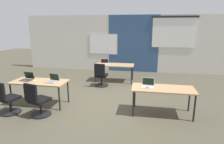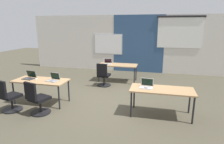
# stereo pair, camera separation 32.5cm
# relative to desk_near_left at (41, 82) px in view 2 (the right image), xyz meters

# --- Properties ---
(ground_plane) EXTENTS (24.00, 24.00, 0.00)m
(ground_plane) POSITION_rel_desk_near_left_xyz_m (1.75, 0.60, -0.66)
(ground_plane) COLOR #4C4738
(back_wall_assembly) EXTENTS (10.00, 0.27, 2.80)m
(back_wall_assembly) POSITION_rel_desk_near_left_xyz_m (1.78, 4.80, 0.75)
(back_wall_assembly) COLOR silver
(back_wall_assembly) RESTS_ON ground
(desk_near_left) EXTENTS (1.60, 0.70, 0.72)m
(desk_near_left) POSITION_rel_desk_near_left_xyz_m (0.00, 0.00, 0.00)
(desk_near_left) COLOR tan
(desk_near_left) RESTS_ON ground
(desk_near_right) EXTENTS (1.60, 0.70, 0.72)m
(desk_near_right) POSITION_rel_desk_near_left_xyz_m (3.50, 0.00, 0.00)
(desk_near_right) COLOR tan
(desk_near_right) RESTS_ON ground
(desk_far_center) EXTENTS (1.60, 0.70, 0.72)m
(desk_far_center) POSITION_rel_desk_near_left_xyz_m (1.75, 2.80, 0.00)
(desk_far_center) COLOR tan
(desk_far_center) RESTS_ON ground
(laptop_near_left_end) EXTENTS (0.36, 0.33, 0.23)m
(laptop_near_left_end) POSITION_rel_desk_near_left_xyz_m (-0.41, 0.05, 0.11)
(laptop_near_left_end) COLOR #333338
(laptop_near_left_end) RESTS_ON desk_near_left
(mouse_near_left_end) EXTENTS (0.08, 0.11, 0.03)m
(mouse_near_left_end) POSITION_rel_desk_near_left_xyz_m (-0.15, -0.00, 0.08)
(mouse_near_left_end) COLOR silver
(mouse_near_left_end) RESTS_ON desk_near_left
(chair_near_left_end) EXTENTS (0.54, 0.59, 0.92)m
(chair_near_left_end) POSITION_rel_desk_near_left_xyz_m (-0.52, -0.75, -0.28)
(chair_near_left_end) COLOR black
(chair_near_left_end) RESTS_ON ground
(laptop_near_right_inner) EXTENTS (0.36, 0.31, 0.23)m
(laptop_near_right_inner) POSITION_rel_desk_near_left_xyz_m (3.11, 0.03, 0.11)
(laptop_near_right_inner) COLOR silver
(laptop_near_right_inner) RESTS_ON desk_near_right
(laptop_near_left_inner) EXTENTS (0.37, 0.33, 0.23)m
(laptop_near_left_inner) POSITION_rel_desk_near_left_xyz_m (0.41, 0.01, 0.11)
(laptop_near_left_inner) COLOR #9E9EA3
(laptop_near_left_inner) RESTS_ON desk_near_left
(chair_near_left_inner) EXTENTS (0.55, 0.60, 0.92)m
(chair_near_left_inner) POSITION_rel_desk_near_left_xyz_m (0.35, -0.71, -0.28)
(chair_near_left_inner) COLOR black
(chair_near_left_inner) RESTS_ON ground
(laptop_far_left) EXTENTS (0.36, 0.36, 0.22)m
(laptop_far_left) POSITION_rel_desk_near_left_xyz_m (1.32, 2.81, 0.11)
(laptop_far_left) COLOR silver
(laptop_far_left) RESTS_ON desk_far_center
(chair_far_left) EXTENTS (0.52, 0.55, 0.92)m
(chair_far_left) POSITION_rel_desk_near_left_xyz_m (1.36, 2.01, -0.28)
(chair_far_left) COLOR black
(chair_far_left) RESTS_ON ground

